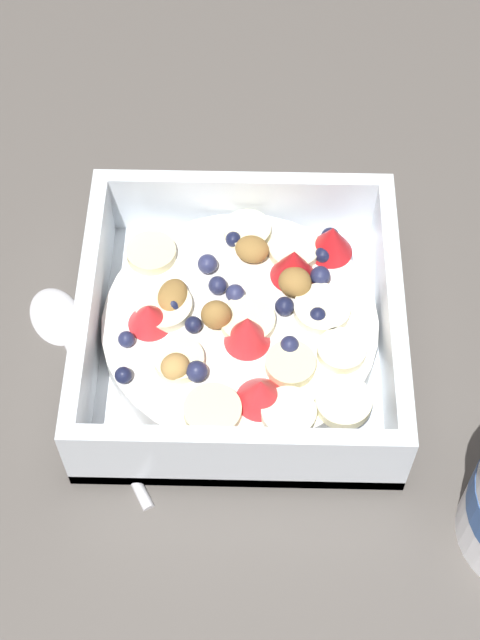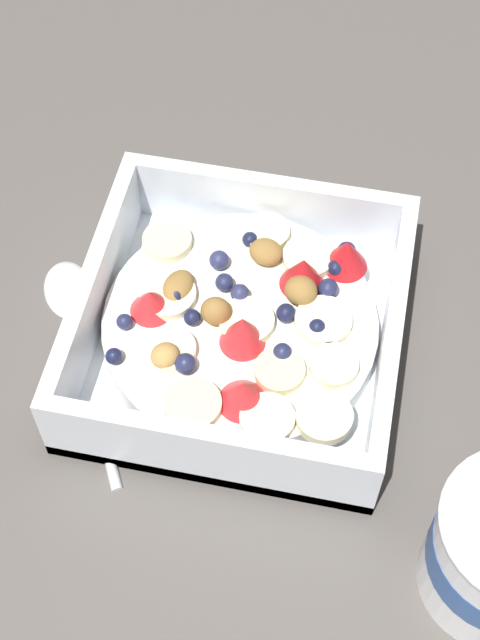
# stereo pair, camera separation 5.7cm
# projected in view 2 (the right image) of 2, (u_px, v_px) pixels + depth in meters

# --- Properties ---
(ground_plane) EXTENTS (2.40, 2.40, 0.00)m
(ground_plane) POSITION_uv_depth(u_px,v_px,m) (220.00, 333.00, 0.60)
(ground_plane) COLOR #56514C
(fruit_bowl) EXTENTS (0.19, 0.19, 0.06)m
(fruit_bowl) POSITION_uv_depth(u_px,v_px,m) (242.00, 328.00, 0.58)
(fruit_bowl) COLOR white
(fruit_bowl) RESTS_ON ground
(spoon) EXTENTS (0.10, 0.16, 0.01)m
(spoon) POSITION_uv_depth(u_px,v_px,m) (75.00, 318.00, 0.60)
(spoon) COLOR silver
(spoon) RESTS_ON ground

